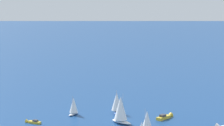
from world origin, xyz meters
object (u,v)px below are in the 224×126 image
sailboat_outer_ring_b (74,106)px  sailboat_outer_ring_c (117,103)px  motorboat_far_stbd (33,122)px  sailboat_far_port (121,110)px  sailboat_near_centre (147,121)px  motorboat_inshore (165,117)px

sailboat_outer_ring_b → sailboat_outer_ring_c: size_ratio=0.82×
motorboat_far_stbd → sailboat_outer_ring_c: (12.14, -35.74, 4.29)m
sailboat_outer_ring_b → motorboat_far_stbd: bearing=124.0°
sailboat_far_port → motorboat_far_stbd: bearing=83.5°
sailboat_near_centre → motorboat_inshore: (16.74, -10.93, -3.26)m
sailboat_far_port → motorboat_inshore: size_ratio=1.48×
motorboat_far_stbd → sailboat_outer_ring_b: 20.66m
motorboat_far_stbd → motorboat_inshore: size_ratio=0.80×
sailboat_far_port → motorboat_inshore: (5.50, -19.61, -4.99)m
sailboat_far_port → sailboat_outer_ring_c: sailboat_far_port is taller
sailboat_far_port → sailboat_outer_ring_c: (16.17, -0.22, -0.89)m
sailboat_outer_ring_c → sailboat_outer_ring_b: bearing=92.2°
motorboat_inshore → sailboat_outer_ring_c: (10.67, 19.38, 4.10)m
motorboat_far_stbd → sailboat_outer_ring_c: size_ratio=0.64×
sailboat_near_centre → sailboat_far_port: sailboat_far_port is taller
sailboat_far_port → sailboat_outer_ring_c: size_ratio=1.18×
motorboat_inshore → sailboat_near_centre: bearing=146.9°
motorboat_far_stbd → motorboat_inshore: bearing=-88.5°
sailboat_near_centre → sailboat_outer_ring_c: bearing=17.1°
sailboat_near_centre → motorboat_inshore: sailboat_near_centre is taller
motorboat_far_stbd → sailboat_outer_ring_c: sailboat_outer_ring_c is taller
sailboat_outer_ring_c → motorboat_inshore: bearing=-118.8°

